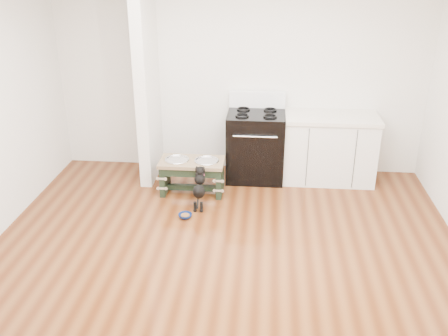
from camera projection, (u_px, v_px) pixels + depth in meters
ground at (222, 266)px, 4.98m from camera, size 5.00×5.00×0.00m
room_shell at (222, 110)px, 4.33m from camera, size 5.00×5.00×5.00m
partition_wall at (147, 80)px, 6.45m from camera, size 0.15×0.80×2.70m
oven_range at (256, 145)px, 6.73m from camera, size 0.76×0.69×1.14m
cabinet_run at (329, 148)px, 6.68m from camera, size 1.24×0.64×0.91m
dog_feeder at (192, 170)px, 6.35m from camera, size 0.82×0.44×0.46m
puppy at (199, 187)px, 6.02m from camera, size 0.14×0.42×0.50m
floor_bowl at (185, 216)px, 5.86m from camera, size 0.19×0.19×0.05m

